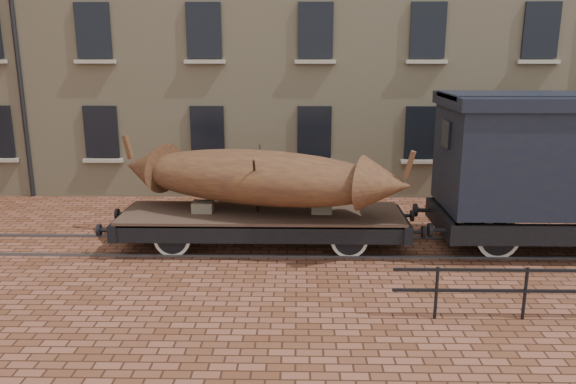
{
  "coord_description": "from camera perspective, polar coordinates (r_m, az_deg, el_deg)",
  "views": [
    {
      "loc": [
        0.48,
        -13.28,
        4.75
      ],
      "look_at": [
        0.22,
        0.5,
        1.3
      ],
      "focal_mm": 35.0,
      "sensor_mm": 36.0,
      "label": 1
    }
  ],
  "objects": [
    {
      "name": "flatcar_wagon",
      "position": [
        13.9,
        -2.64,
        -2.78
      ],
      "size": [
        7.74,
        2.1,
        1.17
      ],
      "color": "#483428",
      "rests_on": "ground"
    },
    {
      "name": "iron_boat",
      "position": [
        13.64,
        -3.13,
        1.55
      ],
      "size": [
        7.38,
        3.91,
        1.75
      ],
      "color": "brown",
      "rests_on": "flatcar_wagon"
    },
    {
      "name": "rail_track",
      "position": [
        14.1,
        -0.95,
        -5.5
      ],
      "size": [
        30.0,
        1.52,
        0.06
      ],
      "color": "#59595E",
      "rests_on": "ground"
    },
    {
      "name": "ground",
      "position": [
        14.11,
        -0.95,
        -5.62
      ],
      "size": [
        90.0,
        90.0,
        0.0
      ],
      "primitive_type": "plane",
      "color": "brown"
    }
  ]
}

